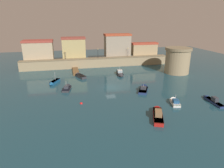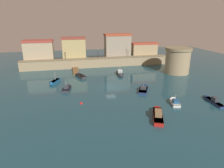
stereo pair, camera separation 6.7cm
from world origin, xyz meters
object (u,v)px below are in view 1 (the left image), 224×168
fortress_tower (177,60)px  quay_lamp_0 (65,54)px  moored_boat_5 (67,88)px  moored_boat_0 (54,82)px  moored_boat_4 (80,76)px  moored_boat_3 (174,101)px  mooring_buoy_0 (81,104)px  moored_boat_1 (120,74)px  quay_lamp_2 (128,51)px  moored_boat_7 (212,100)px  quay_lamp_1 (98,52)px  moored_boat_6 (158,114)px  moored_boat_2 (144,89)px

fortress_tower → quay_lamp_0: (-35.07, 13.80, 1.21)m
fortress_tower → moored_boat_5: fortress_tower is taller
moored_boat_0 → moored_boat_4: moored_boat_0 is taller
moored_boat_3 → fortress_tower: bearing=-15.1°
fortress_tower → mooring_buoy_0: 37.12m
moored_boat_3 → moored_boat_5: (-21.86, 13.99, -0.05)m
moored_boat_1 → moored_boat_3: bearing=22.0°
moored_boat_5 → quay_lamp_2: bearing=-34.2°
moored_boat_1 → moored_boat_4: size_ratio=1.16×
quay_lamp_2 → moored_boat_1: size_ratio=0.50×
moored_boat_7 → mooring_buoy_0: size_ratio=11.28×
moored_boat_0 → moored_boat_7: (33.59, -20.22, -0.02)m
quay_lamp_1 → moored_boat_0: quay_lamp_1 is taller
quay_lamp_1 → moored_boat_7: 41.64m
moored_boat_4 → moored_boat_6: size_ratio=0.76×
mooring_buoy_0 → moored_boat_4: bearing=86.9°
moored_boat_0 → moored_boat_6: 30.71m
fortress_tower → moored_boat_1: (-18.69, 1.27, -3.71)m
moored_boat_6 → moored_boat_3: bearing=-29.9°
moored_boat_1 → moored_boat_4: bearing=-85.7°
moored_boat_1 → quay_lamp_0: bearing=-118.8°
quay_lamp_1 → moored_boat_3: bearing=-73.6°
moored_boat_5 → moored_boat_0: bearing=46.4°
mooring_buoy_0 → moored_boat_3: bearing=-12.2°
moored_boat_5 → mooring_buoy_0: bearing=-152.7°
fortress_tower → mooring_buoy_0: bearing=-151.1°
moored_boat_6 → mooring_buoy_0: (-13.16, 8.80, -0.54)m
quay_lamp_1 → mooring_buoy_0: (-8.66, -31.63, -5.59)m
quay_lamp_1 → moored_boat_0: bearing=-131.9°
quay_lamp_0 → moored_boat_0: 17.69m
fortress_tower → moored_boat_4: bearing=175.9°
quay_lamp_2 → moored_boat_6: quay_lamp_2 is taller
quay_lamp_2 → moored_boat_5: 31.82m
moored_boat_1 → moored_boat_4: moored_boat_1 is taller
moored_boat_2 → moored_boat_5: (-18.54, 5.03, -0.02)m
moored_boat_4 → moored_boat_5: moored_boat_5 is taller
quay_lamp_1 → moored_boat_4: size_ratio=0.59×
fortress_tower → moored_boat_1: 19.09m
quay_lamp_0 → quay_lamp_2: 22.68m
moored_boat_5 → moored_boat_1: bearing=-48.6°
moored_boat_0 → moored_boat_6: bearing=64.1°
moored_boat_2 → moored_boat_6: bearing=-163.9°
moored_boat_1 → quay_lamp_2: bearing=162.0°
quay_lamp_1 → fortress_tower: bearing=-30.3°
quay_lamp_2 → mooring_buoy_0: 37.79m
moored_boat_6 → moored_boat_1: bearing=21.3°
moored_boat_1 → moored_boat_7: (13.75, -24.31, -0.06)m
moored_boat_7 → moored_boat_1: bearing=33.8°
moored_boat_4 → quay_lamp_1: bearing=-56.0°
moored_boat_0 → mooring_buoy_0: moored_boat_0 is taller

